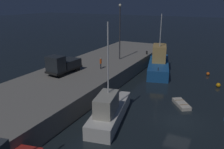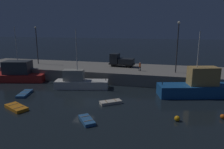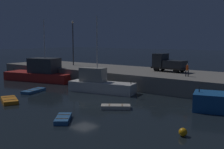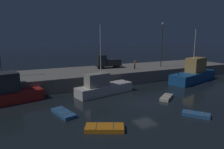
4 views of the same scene
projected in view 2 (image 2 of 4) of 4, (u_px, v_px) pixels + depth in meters
The scene contains 17 objects.
ground_plane at pixel (83, 103), 28.72m from camera, with size 320.00×320.00×0.00m, color black.
pier_quay at pixel (110, 72), 42.58m from camera, with size 59.18×10.96×2.19m.
fishing_trawler_red at pixel (80, 82), 35.24m from camera, with size 9.24×4.31×9.96m.
fishing_boat_blue at pixel (199, 86), 31.18m from camera, with size 12.18×6.18×9.71m.
fishing_boat_white at pixel (15, 74), 40.21m from camera, with size 12.94×6.67×10.28m.
dinghy_orange_near at pixel (16, 107), 26.44m from camera, with size 3.80×2.90×0.45m.
rowboat_white_mid at pixel (25, 94), 32.00m from camera, with size 2.18×3.78×0.40m.
dinghy_red_small at pixel (111, 102), 28.29m from camera, with size 3.07×2.63×0.44m.
rowboat_blue_far at pixel (87, 120), 22.89m from camera, with size 2.62×2.89×0.41m.
mooring_buoy_near at pixel (223, 116), 23.64m from camera, with size 0.54×0.54×0.54m, color orange.
mooring_buoy_mid at pixel (177, 118), 23.05m from camera, with size 0.62×0.62×0.62m, color orange.
lamp_post_west at pixel (37, 42), 45.23m from camera, with size 0.44×0.44×8.15m.
lamp_post_east at pixel (177, 44), 36.20m from camera, with size 0.44×0.44×9.00m.
utility_truck at pixel (121, 60), 42.83m from camera, with size 5.31×2.60×2.66m.
dockworker at pixel (140, 66), 38.65m from camera, with size 0.41×0.41×1.64m.
bollard_central at pixel (213, 76), 33.25m from camera, with size 0.28×0.28×0.62m, color black.
bollard_east at pixel (22, 66), 41.49m from camera, with size 0.28×0.28×0.62m, color black.
Camera 2 is at (10.39, -25.35, 10.30)m, focal length 33.19 mm.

